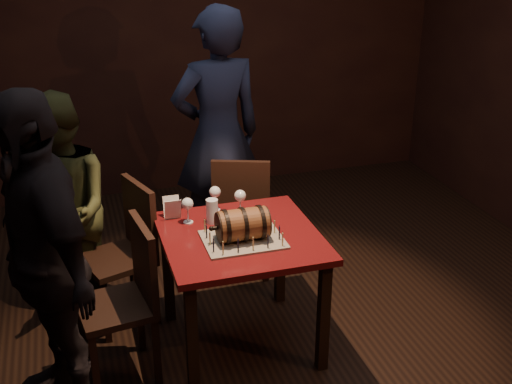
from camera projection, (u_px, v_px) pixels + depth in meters
room_shell at (256, 121)px, 3.55m from camera, size 5.04×5.04×2.80m
pub_table at (241, 251)px, 3.76m from camera, size 0.90×0.90×0.75m
cake_board at (243, 240)px, 3.64m from camera, size 0.45×0.35×0.01m
barrel_cake at (243, 224)px, 3.60m from camera, size 0.34×0.20×0.20m
birthday_candles at (243, 232)px, 3.62m from camera, size 0.40×0.30×0.09m
wine_glass_left at (187, 205)px, 3.81m from camera, size 0.07×0.07×0.16m
wine_glass_mid at (215, 193)px, 3.97m from camera, size 0.07×0.07×0.16m
wine_glass_right at (240, 197)px, 3.92m from camera, size 0.07×0.07×0.16m
pint_of_ale at (212, 212)px, 3.83m from camera, size 0.07×0.07×0.15m
menu_card at (172, 208)px, 3.89m from camera, size 0.10×0.05×0.13m
chair_back at (242, 210)px, 4.56m from camera, size 0.51×0.51×0.93m
chair_left_rear at (128, 246)px, 4.07m from camera, size 0.51×0.51×0.93m
chair_left_front at (129, 293)px, 3.56m from camera, size 0.45×0.45×0.93m
person_back at (218, 136)px, 4.74m from camera, size 0.75×0.54×1.90m
person_left_rear at (62, 211)px, 4.02m from camera, size 0.77×0.87×1.49m
person_left_front at (44, 259)px, 3.19m from camera, size 0.76×1.11×1.76m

